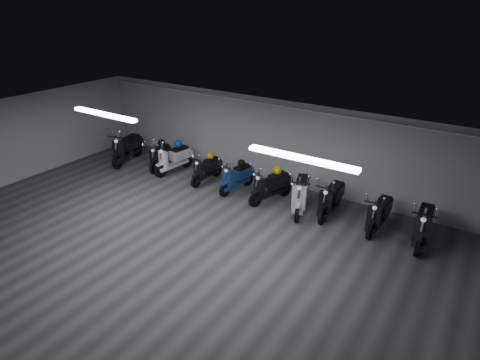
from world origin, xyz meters
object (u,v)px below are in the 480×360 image
Objects in this scene: scooter_6 at (301,188)px; bicycle at (122,138)px; scooter_0 at (126,143)px; scooter_2 at (173,154)px; scooter_4 at (237,173)px; scooter_5 at (271,181)px; helmet_0 at (210,156)px; scooter_8 at (380,208)px; scooter_9 at (424,219)px; scooter_7 at (331,194)px; scooter_1 at (159,152)px; scooter_3 at (206,165)px; helmet_2 at (178,144)px; helmet_4 at (162,143)px; helmet_1 at (241,163)px; helmet_3 at (277,170)px.

scooter_6 reaches higher than bicycle.
scooter_0 is at bearing 162.76° from scooter_6.
scooter_4 is at bearing 5.82° from scooter_2.
scooter_5 is 6.91m from bicycle.
scooter_5 reaches higher than helmet_0.
scooter_5 is at bearing -71.03° from bicycle.
scooter_8 is 0.93× the size of scooter_9.
scooter_7 is 0.98× the size of scooter_9.
scooter_5 is at bearing -18.46° from scooter_1.
scooter_6 is at bearing -18.71° from scooter_1.
scooter_5 is at bearing -12.50° from scooter_0.
scooter_2 is 8.02× the size of helmet_0.
scooter_3 is at bearing -71.95° from bicycle.
scooter_9 is at bearing -1.58° from helmet_2.
scooter_8 is 7.93m from helmet_4.
scooter_4 is 0.94× the size of scooter_5.
helmet_0 is at bearing 177.26° from scooter_4.
scooter_7 is at bearing 11.48° from scooter_4.
scooter_4 is 0.84× the size of bicycle.
scooter_6 is at bearing 16.69° from scooter_5.
helmet_2 is (2.97, -0.00, 0.35)m from bicycle.
helmet_2 is (0.72, 0.24, 0.38)m from scooter_1.
scooter_2 is 2.74m from helmet_1.
scooter_8 is at bearing -1.83° from helmet_3.
scooter_7 is (1.84, 0.20, 0.01)m from scooter_5.
scooter_6 reaches higher than scooter_4.
scooter_9 reaches higher than helmet_4.
scooter_5 is 1.04× the size of scooter_8.
helmet_4 is (-0.76, 0.23, 0.21)m from scooter_2.
helmet_4 is at bearing 175.00° from scooter_9.
helmet_1 is (1.25, 0.22, 0.28)m from scooter_3.
scooter_2 is 2.70m from scooter_4.
scooter_7 is at bearing 25.36° from scooter_5.
scooter_9 is at bearing 20.22° from scooter_5.
scooter_9 is at bearing -17.42° from scooter_1.
bicycle is 8.34× the size of helmet_1.
helmet_0 is 0.86× the size of helmet_4.
scooter_6 is 8.17× the size of helmet_1.
scooter_9 is (8.96, 0.01, 0.08)m from scooter_1.
scooter_6 is (2.28, -0.07, 0.10)m from scooter_4.
helmet_3 is at bearing 145.00° from scooter_6.
bicycle is 7.60× the size of helmet_3.
scooter_1 is at bearing 176.38° from scooter_9.
scooter_7 is 0.91× the size of bicycle.
scooter_7 reaches higher than bicycle.
helmet_0 is at bearing 179.68° from helmet_1.
scooter_6 is 2.27m from helmet_1.
bicycle is (-5.64, 0.29, 0.02)m from scooter_4.
scooter_1 is at bearing -176.93° from helmet_1.
scooter_7 reaches higher than helmet_2.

